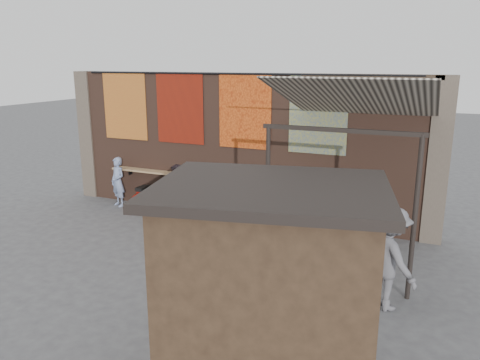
{
  "coord_description": "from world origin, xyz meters",
  "views": [
    {
      "loc": [
        5.18,
        -9.11,
        4.3
      ],
      "look_at": [
        0.72,
        1.2,
        1.44
      ],
      "focal_mm": 35.0,
      "sensor_mm": 36.0,
      "label": 1
    }
  ],
  "objects_px": {
    "diner_right": "(179,192)",
    "shopper_navy": "(322,234)",
    "market_stall": "(269,296)",
    "scooter_stool_7": "(283,215)",
    "shopper_grey": "(389,258)",
    "scooter_stool_0": "(142,198)",
    "diner_left": "(118,182)",
    "scooter_stool_2": "(179,202)",
    "scooter_stool_3": "(199,204)",
    "shopper_tan": "(246,221)",
    "shelf_box": "(291,181)",
    "scooter_stool_6": "(260,212)",
    "scooter_stool_5": "(241,210)",
    "scooter_stool_1": "(160,198)",
    "scooter_stool_4": "(217,206)"
  },
  "relations": [
    {
      "from": "diner_right",
      "to": "shopper_navy",
      "type": "xyz_separation_m",
      "value": [
        4.44,
        -1.67,
        0.02
      ]
    },
    {
      "from": "shopper_navy",
      "to": "market_stall",
      "type": "relative_size",
      "value": 0.58
    },
    {
      "from": "scooter_stool_7",
      "to": "shopper_grey",
      "type": "xyz_separation_m",
      "value": [
        2.96,
        -3.11,
        0.54
      ]
    },
    {
      "from": "scooter_stool_7",
      "to": "shopper_grey",
      "type": "relative_size",
      "value": 0.45
    },
    {
      "from": "shopper_navy",
      "to": "scooter_stool_7",
      "type": "bearing_deg",
      "value": -71.31
    },
    {
      "from": "scooter_stool_0",
      "to": "diner_left",
      "type": "distance_m",
      "value": 0.95
    },
    {
      "from": "diner_left",
      "to": "scooter_stool_2",
      "type": "bearing_deg",
      "value": 21.31
    },
    {
      "from": "scooter_stool_0",
      "to": "scooter_stool_3",
      "type": "xyz_separation_m",
      "value": [
        1.92,
        0.0,
        0.05
      ]
    },
    {
      "from": "diner_left",
      "to": "shopper_navy",
      "type": "height_order",
      "value": "shopper_navy"
    },
    {
      "from": "diner_right",
      "to": "shopper_tan",
      "type": "bearing_deg",
      "value": -30.9
    },
    {
      "from": "shelf_box",
      "to": "diner_right",
      "type": "bearing_deg",
      "value": -168.67
    },
    {
      "from": "market_stall",
      "to": "scooter_stool_6",
      "type": "bearing_deg",
      "value": 100.02
    },
    {
      "from": "market_stall",
      "to": "scooter_stool_5",
      "type": "bearing_deg",
      "value": 104.34
    },
    {
      "from": "scooter_stool_6",
      "to": "shopper_tan",
      "type": "distance_m",
      "value": 2.12
    },
    {
      "from": "shopper_grey",
      "to": "market_stall",
      "type": "bearing_deg",
      "value": 108.37
    },
    {
      "from": "scooter_stool_5",
      "to": "scooter_stool_7",
      "type": "height_order",
      "value": "scooter_stool_7"
    },
    {
      "from": "scooter_stool_6",
      "to": "shopper_grey",
      "type": "height_order",
      "value": "shopper_grey"
    },
    {
      "from": "scooter_stool_6",
      "to": "shopper_grey",
      "type": "relative_size",
      "value": 0.44
    },
    {
      "from": "shelf_box",
      "to": "scooter_stool_1",
      "type": "relative_size",
      "value": 0.72
    },
    {
      "from": "shopper_navy",
      "to": "market_stall",
      "type": "xyz_separation_m",
      "value": [
        0.27,
        -3.98,
        0.58
      ]
    },
    {
      "from": "scooter_stool_2",
      "to": "diner_left",
      "type": "bearing_deg",
      "value": -179.57
    },
    {
      "from": "shopper_navy",
      "to": "scooter_stool_2",
      "type": "bearing_deg",
      "value": -41.32
    },
    {
      "from": "scooter_stool_5",
      "to": "market_stall",
      "type": "distance_m",
      "value": 6.77
    },
    {
      "from": "shelf_box",
      "to": "market_stall",
      "type": "height_order",
      "value": "market_stall"
    },
    {
      "from": "scooter_stool_1",
      "to": "diner_right",
      "type": "relative_size",
      "value": 0.56
    },
    {
      "from": "diner_right",
      "to": "shopper_grey",
      "type": "height_order",
      "value": "shopper_grey"
    },
    {
      "from": "shelf_box",
      "to": "scooter_stool_1",
      "type": "xyz_separation_m",
      "value": [
        -3.87,
        -0.31,
        -0.84
      ]
    },
    {
      "from": "scooter_stool_0",
      "to": "scooter_stool_2",
      "type": "height_order",
      "value": "scooter_stool_2"
    },
    {
      "from": "scooter_stool_2",
      "to": "scooter_stool_5",
      "type": "xyz_separation_m",
      "value": [
        1.94,
        0.02,
        -0.0
      ]
    },
    {
      "from": "scooter_stool_5",
      "to": "shopper_tan",
      "type": "bearing_deg",
      "value": -64.17
    },
    {
      "from": "scooter_stool_4",
      "to": "market_stall",
      "type": "xyz_separation_m",
      "value": [
        3.68,
        -5.96,
        0.97
      ]
    },
    {
      "from": "scooter_stool_6",
      "to": "diner_left",
      "type": "relative_size",
      "value": 0.55
    },
    {
      "from": "diner_left",
      "to": "scooter_stool_5",
      "type": "bearing_deg",
      "value": 21.44
    },
    {
      "from": "scooter_stool_5",
      "to": "shopper_navy",
      "type": "xyz_separation_m",
      "value": [
        2.7,
        -2.01,
        0.42
      ]
    },
    {
      "from": "shopper_tan",
      "to": "diner_right",
      "type": "bearing_deg",
      "value": 111.38
    },
    {
      "from": "shopper_navy",
      "to": "shopper_grey",
      "type": "xyz_separation_m",
      "value": [
        1.47,
        -1.11,
        0.15
      ]
    },
    {
      "from": "scooter_stool_5",
      "to": "diner_left",
      "type": "relative_size",
      "value": 0.51
    },
    {
      "from": "shelf_box",
      "to": "scooter_stool_4",
      "type": "height_order",
      "value": "shelf_box"
    },
    {
      "from": "scooter_stool_2",
      "to": "shopper_tan",
      "type": "height_order",
      "value": "shopper_tan"
    },
    {
      "from": "scooter_stool_1",
      "to": "diner_left",
      "type": "distance_m",
      "value": 1.52
    },
    {
      "from": "scooter_stool_0",
      "to": "shopper_grey",
      "type": "height_order",
      "value": "shopper_grey"
    },
    {
      "from": "scooter_stool_7",
      "to": "shopper_navy",
      "type": "height_order",
      "value": "shopper_navy"
    },
    {
      "from": "diner_left",
      "to": "market_stall",
      "type": "xyz_separation_m",
      "value": [
        7.02,
        -5.96,
        0.61
      ]
    },
    {
      "from": "diner_left",
      "to": "diner_right",
      "type": "height_order",
      "value": "diner_right"
    },
    {
      "from": "scooter_stool_4",
      "to": "scooter_stool_6",
      "type": "distance_m",
      "value": 1.28
    },
    {
      "from": "scooter_stool_0",
      "to": "scooter_stool_5",
      "type": "height_order",
      "value": "scooter_stool_5"
    },
    {
      "from": "scooter_stool_0",
      "to": "diner_left",
      "type": "bearing_deg",
      "value": 178.97
    },
    {
      "from": "scooter_stool_2",
      "to": "scooter_stool_6",
      "type": "relative_size",
      "value": 0.94
    },
    {
      "from": "scooter_stool_1",
      "to": "diner_right",
      "type": "height_order",
      "value": "diner_right"
    },
    {
      "from": "scooter_stool_7",
      "to": "diner_right",
      "type": "bearing_deg",
      "value": -173.67
    }
  ]
}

